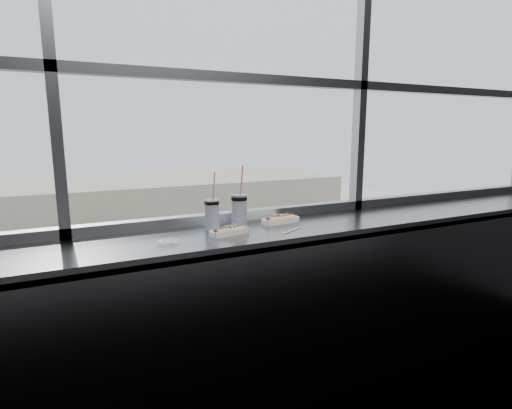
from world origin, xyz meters
name	(u,v)px	position (x,y,z in m)	size (l,w,h in m)	color
wall_back_lower	(235,299)	(0.00, 1.50, 0.55)	(6.00, 6.00, 0.00)	black
window_glass	(231,27)	(0.00, 1.52, 2.30)	(6.00, 6.00, 0.00)	silver
window_mullions	(232,26)	(0.00, 1.50, 2.30)	(6.00, 0.08, 2.40)	gray
counter	(252,235)	(0.00, 1.23, 1.07)	(6.00, 0.55, 0.06)	gray
counter_fascia	(271,334)	(0.00, 0.97, 0.55)	(6.00, 0.04, 1.04)	gray
hotdog_tray_left	(229,231)	(-0.17, 1.17, 1.12)	(0.23, 0.11, 0.06)	white
hotdog_tray_right	(281,219)	(0.24, 1.30, 1.12)	(0.25, 0.10, 0.06)	white
soda_cup_left	(212,213)	(-0.21, 1.33, 1.20)	(0.09, 0.09, 0.35)	white
soda_cup_right	(239,209)	(-0.04, 1.31, 1.21)	(0.10, 0.10, 0.38)	white
loose_straw	(292,231)	(0.19, 1.09, 1.10)	(0.01, 0.01, 0.19)	white
wrapper	(168,241)	(-0.52, 1.14, 1.11)	(0.11, 0.08, 0.03)	silver
plaza_ground	(81,249)	(0.00, 45.00, -11.00)	(120.00, 120.00, 0.00)	beige
street_asphalt	(100,358)	(0.00, 21.50, -10.97)	(80.00, 10.00, 0.06)	black
far_sidewalk	(90,304)	(0.00, 29.50, -10.98)	(80.00, 6.00, 0.04)	beige
far_building	(80,224)	(0.00, 39.50, -7.00)	(50.00, 14.00, 8.00)	tan
car_far_c	(278,280)	(13.70, 25.50, -10.00)	(5.66, 2.36, 1.89)	beige
car_near_c	(138,373)	(1.49, 17.50, -9.95)	(5.96, 2.48, 1.99)	#B4362D
car_near_e	(331,323)	(12.93, 17.50, -9.89)	(6.32, 2.63, 2.11)	#374FA0
car_near_d	(272,338)	(8.89, 17.50, -9.91)	(6.20, 2.58, 2.07)	#BBB6AB
car_far_b	(106,311)	(0.78, 25.50, -9.97)	(5.81, 2.42, 1.94)	#A92026
pedestrian_d	(215,269)	(10.08, 30.16, -10.03)	(0.83, 0.62, 1.87)	#66605B
pedestrian_b	(89,291)	(-0.06, 29.33, -9.92)	(0.92, 0.69, 2.08)	#66605B
pedestrian_c	(156,274)	(5.12, 30.64, -9.84)	(0.99, 0.74, 2.23)	#66605B
tree_center	(108,255)	(1.49, 29.50, -7.39)	(3.41, 3.41, 5.32)	#47382B
tree_right	(243,241)	(12.42, 29.50, -7.69)	(3.12, 3.12, 4.88)	#47382B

